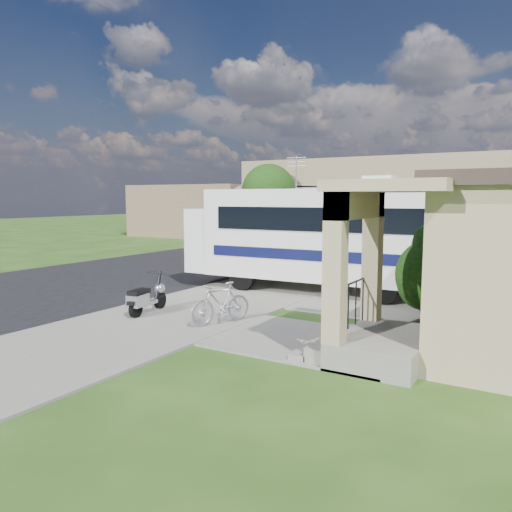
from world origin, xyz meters
The scene contains 18 objects.
ground centered at (0.00, 0.00, 0.00)m, with size 120.00×120.00×0.00m, color #203C10.
street_slab centered at (-7.50, 10.00, 0.01)m, with size 9.00×80.00×0.02m, color black.
sidewalk_slab centered at (-1.00, 10.00, 0.03)m, with size 4.00×80.00×0.06m, color slate.
driveway_slab centered at (1.50, 4.50, 0.03)m, with size 7.00×6.00×0.05m, color slate.
walk_slab centered at (3.00, -1.00, 0.03)m, with size 4.00×3.00×0.05m, color slate.
warehouse centered at (0.00, 13.97, 1.99)m, with size 12.50×8.40×5.04m.
distant_bldg_far centered at (-17.00, 22.00, 2.00)m, with size 10.00×8.00×4.00m, color brown.
distant_bldg_near centered at (-15.00, 34.00, 1.60)m, with size 8.00×7.00×3.20m, color #716147.
street_tree_a centered at (-3.70, 9.05, 3.25)m, with size 2.44×2.40×4.58m.
street_tree_b centered at (-3.70, 19.05, 3.39)m, with size 2.44×2.40×4.73m.
street_tree_c centered at (-3.70, 28.05, 3.10)m, with size 2.44×2.40×4.42m.
motorhome centered at (0.66, 4.47, 1.89)m, with size 8.73×3.25×4.40m.
shrub centered at (4.93, 2.11, 1.28)m, with size 2.04×1.94×2.50m.
scooter centered at (-1.72, -1.06, 0.47)m, with size 0.63×1.59×1.05m.
bicycle centered at (0.54, -0.85, 0.50)m, with size 0.47×1.67×1.00m, color #AEADB5.
pickup_truck centered at (-6.15, 12.41, 0.74)m, with size 2.45×5.32×1.48m, color silver.
van centered at (-6.43, 19.70, 0.81)m, with size 2.27×5.60×1.62m, color silver.
garden_hose centered at (3.59, -0.21, 0.10)m, with size 0.42×0.42×0.19m, color #166F24.
Camera 1 is at (7.41, -10.50, 3.11)m, focal length 35.00 mm.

